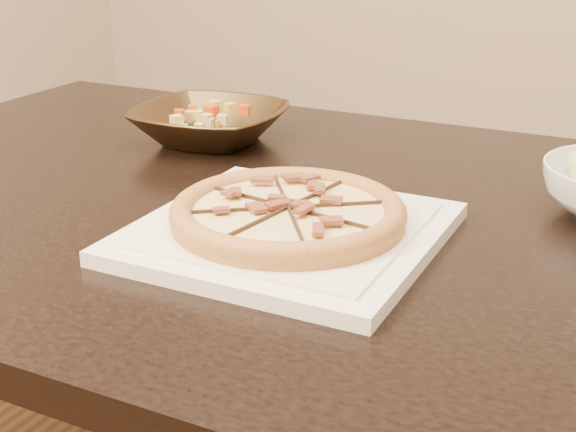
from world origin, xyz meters
name	(u,v)px	position (x,y,z in m)	size (l,w,h in m)	color
dining_table	(278,262)	(-0.11, 0.07, 0.65)	(1.49, 0.98, 0.75)	black
plate	(288,232)	(-0.03, -0.05, 0.76)	(0.34, 0.34, 0.02)	white
pizza	(288,213)	(-0.03, -0.05, 0.78)	(0.27, 0.27, 0.03)	#B48131
bronze_bowl	(210,124)	(-0.33, 0.26, 0.78)	(0.24, 0.24, 0.06)	#48351D
mixed_dish	(209,98)	(-0.34, 0.26, 0.82)	(0.12, 0.11, 0.03)	tan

